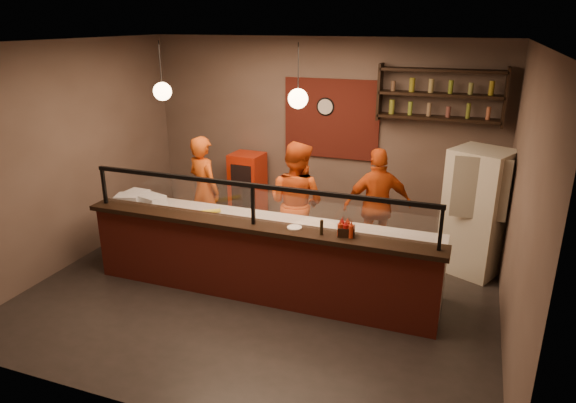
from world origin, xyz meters
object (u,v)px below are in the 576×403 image
at_px(red_cooler, 248,189).
at_px(wall_clock, 326,107).
at_px(cook_left, 204,190).
at_px(cook_mid, 296,203).
at_px(fridge, 477,212).
at_px(cook_right, 378,206).
at_px(pepper_mill, 322,227).
at_px(pizza_dough, 314,226).
at_px(condiment_caddy, 346,231).

bearing_deg(red_cooler, wall_clock, 16.85).
bearing_deg(cook_left, cook_mid, -161.30).
height_order(cook_left, cook_mid, cook_mid).
xyz_separation_m(fridge, red_cooler, (-3.80, 0.60, -0.27)).
xyz_separation_m(wall_clock, cook_mid, (0.01, -1.47, -1.18)).
relative_size(cook_right, red_cooler, 1.36).
height_order(cook_left, pepper_mill, cook_left).
height_order(cook_mid, pepper_mill, cook_mid).
bearing_deg(wall_clock, pepper_mill, -74.28).
bearing_deg(fridge, pizza_dough, -121.55).
xyz_separation_m(cook_left, red_cooler, (0.30, 1.00, -0.25)).
relative_size(condiment_caddy, pepper_mill, 1.09).
bearing_deg(cook_left, cook_right, -149.58).
xyz_separation_m(cook_right, pepper_mill, (-0.34, -1.76, 0.29)).
distance_m(wall_clock, red_cooler, 1.99).
relative_size(cook_left, pepper_mill, 9.64).
distance_m(cook_right, condiment_caddy, 1.71).
height_order(fridge, pepper_mill, fridge).
height_order(red_cooler, pizza_dough, red_cooler).
distance_m(wall_clock, fridge, 2.92).
xyz_separation_m(wall_clock, condiment_caddy, (1.07, -2.72, -0.99)).
bearing_deg(fridge, condiment_caddy, -103.55).
height_order(cook_left, red_cooler, cook_left).
bearing_deg(pizza_dough, condiment_caddy, -42.42).
relative_size(pizza_dough, condiment_caddy, 2.83).
height_order(pizza_dough, pepper_mill, pepper_mill).
bearing_deg(red_cooler, pizza_dough, -42.84).
xyz_separation_m(cook_right, condiment_caddy, (-0.06, -1.69, 0.25)).
xyz_separation_m(condiment_caddy, pepper_mill, (-0.28, -0.08, 0.04)).
bearing_deg(cook_left, red_cooler, -82.36).
bearing_deg(cook_mid, red_cooler, -27.15).
bearing_deg(cook_left, condiment_caddy, 176.80).
bearing_deg(red_cooler, condiment_caddy, -42.00).
distance_m(cook_mid, pepper_mill, 1.55).
bearing_deg(wall_clock, cook_left, -140.86).
relative_size(wall_clock, condiment_caddy, 1.52).
xyz_separation_m(red_cooler, pizza_dough, (1.83, -1.91, 0.27)).
height_order(cook_left, fridge, fridge).
xyz_separation_m(red_cooler, condiment_caddy, (2.37, -2.41, 0.48)).
height_order(cook_right, condiment_caddy, cook_right).
bearing_deg(condiment_caddy, red_cooler, 134.55).
bearing_deg(cook_mid, cook_right, -143.81).
distance_m(cook_left, pepper_mill, 2.83).
bearing_deg(cook_right, cook_left, -19.10).
height_order(red_cooler, pepper_mill, red_cooler).
height_order(cook_mid, cook_right, cook_mid).
bearing_deg(cook_left, pizza_dough, -178.61).
height_order(cook_right, fridge, fridge).
height_order(wall_clock, cook_left, wall_clock).
height_order(wall_clock, condiment_caddy, wall_clock).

